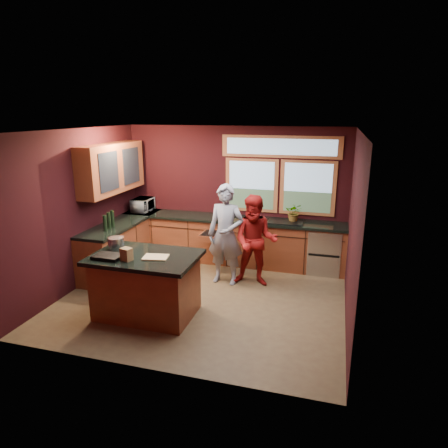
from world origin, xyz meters
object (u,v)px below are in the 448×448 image
at_px(person_grey, 226,235).
at_px(person_red, 255,241).
at_px(stock_pot, 116,243).
at_px(island, 146,285).
at_px(cutting_board, 156,257).

bearing_deg(person_grey, person_red, 10.23).
xyz_separation_m(person_red, stock_pot, (-1.89, -1.36, 0.23)).
xyz_separation_m(island, person_red, (1.34, 1.51, 0.33)).
distance_m(cutting_board, stock_pot, 0.78).
height_order(cutting_board, stock_pot, stock_pot).
bearing_deg(cutting_board, island, 165.96).
height_order(person_red, stock_pot, person_red).
height_order(person_red, cutting_board, person_red).
bearing_deg(person_grey, cutting_board, -107.86).
bearing_deg(cutting_board, person_red, 53.93).
distance_m(island, cutting_board, 0.52).
relative_size(person_grey, stock_pot, 7.43).
bearing_deg(stock_pot, person_grey, 43.70).
relative_size(person_grey, person_red, 1.11).
bearing_deg(stock_pot, cutting_board, -14.93).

